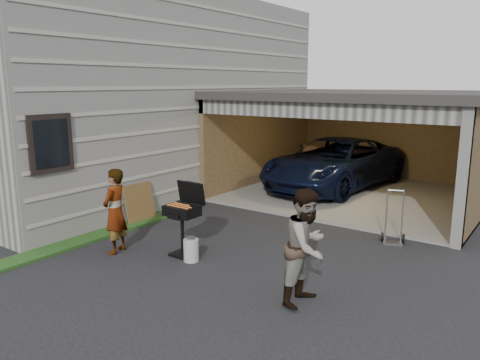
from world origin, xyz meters
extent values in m
plane|color=black|center=(0.00, 0.00, 0.00)|extent=(80.00, 80.00, 0.00)
cube|color=#474744|center=(-6.00, 4.00, 2.75)|extent=(7.00, 11.00, 5.50)
cube|color=#193814|center=(-2.25, -1.00, 0.03)|extent=(0.50, 8.00, 0.06)
cube|color=#605E59|center=(0.75, 6.50, 0.03)|extent=(6.50, 6.00, 0.06)
cube|color=#43381F|center=(0.75, 9.43, 1.35)|extent=(6.50, 0.15, 2.70)
cube|color=#43381F|center=(-2.42, 6.50, 1.35)|extent=(0.15, 6.00, 2.70)
cube|color=#2D2B28|center=(0.75, 6.50, 2.80)|extent=(6.80, 6.30, 0.20)
cube|color=#474744|center=(0.75, 3.58, 2.52)|extent=(6.50, 0.16, 0.36)
cube|color=beige|center=(0.75, 4.80, 2.62)|extent=(6.00, 2.40, 0.06)
cube|color=#474744|center=(3.90, 3.55, 1.35)|extent=(0.20, 0.18, 2.70)
cube|color=brown|center=(-1.80, 8.70, 0.31)|extent=(0.60, 0.50, 0.50)
cube|color=brown|center=(-1.80, 8.70, 0.79)|extent=(0.50, 0.45, 0.45)
cube|color=brown|center=(3.20, 8.60, 0.36)|extent=(0.55, 0.50, 0.60)
imported|color=black|center=(-0.17, 6.90, 0.73)|extent=(2.92, 5.44, 1.45)
imported|color=silver|center=(-1.23, -0.40, 0.80)|extent=(0.54, 0.67, 1.59)
imported|color=#512C20|center=(2.60, -0.16, 0.84)|extent=(0.66, 0.84, 1.69)
cube|color=black|center=(-0.12, 0.20, 0.02)|extent=(0.38, 0.38, 0.05)
cylinder|color=black|center=(-0.12, 0.20, 0.41)|extent=(0.06, 0.06, 0.77)
cube|color=black|center=(-0.12, 0.20, 0.85)|extent=(0.60, 0.42, 0.18)
cube|color=#59595B|center=(-0.12, 0.20, 0.93)|extent=(0.55, 0.37, 0.01)
cube|color=black|center=(-0.12, 0.46, 1.13)|extent=(0.60, 0.11, 0.42)
cylinder|color=beige|center=(0.20, 0.07, 0.20)|extent=(0.28, 0.28, 0.40)
cube|color=#543A1C|center=(-2.34, 1.20, 0.44)|extent=(0.22, 0.80, 0.88)
cube|color=gray|center=(2.84, 3.05, 0.02)|extent=(0.41, 0.33, 0.04)
cylinder|color=black|center=(2.61, 3.10, 0.09)|extent=(0.10, 0.18, 0.18)
cylinder|color=black|center=(2.99, 3.24, 0.09)|extent=(0.10, 0.18, 0.18)
cylinder|color=gray|center=(2.66, 3.12, 0.55)|extent=(0.03, 0.03, 1.06)
cylinder|color=gray|center=(2.94, 3.22, 0.55)|extent=(0.03, 0.03, 1.06)
cylinder|color=gray|center=(2.80, 3.17, 1.06)|extent=(0.29, 0.13, 0.03)
camera|label=1|loc=(5.49, -5.82, 3.11)|focal=35.00mm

